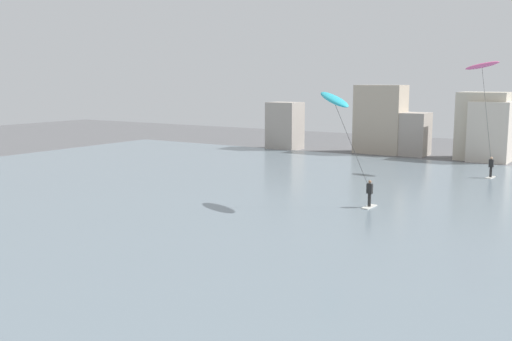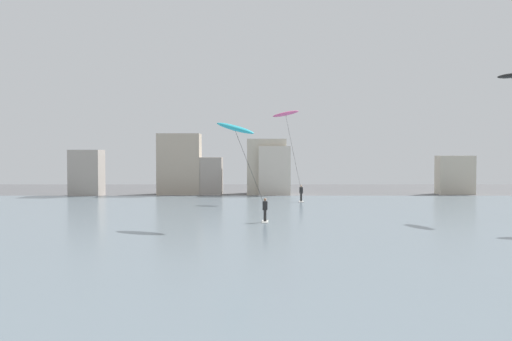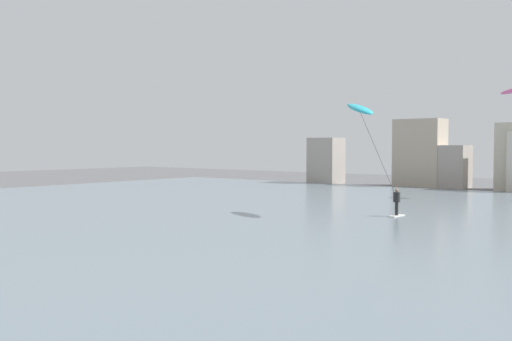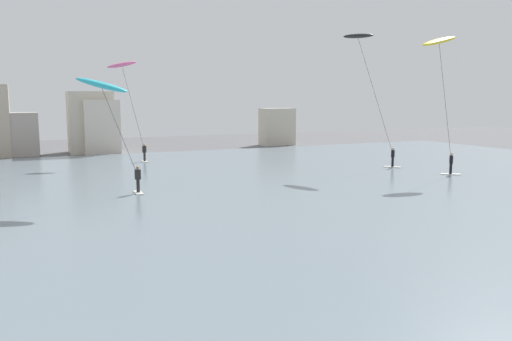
{
  "view_description": "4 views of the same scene",
  "coord_description": "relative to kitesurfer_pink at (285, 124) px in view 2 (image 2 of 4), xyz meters",
  "views": [
    {
      "loc": [
        11.36,
        0.55,
        7.66
      ],
      "look_at": [
        1.0,
        16.55,
        4.75
      ],
      "focal_mm": 41.63,
      "sensor_mm": 36.0,
      "label": 1
    },
    {
      "loc": [
        -2.48,
        -3.28,
        4.84
      ],
      "look_at": [
        -2.39,
        17.02,
        4.19
      ],
      "focal_mm": 37.64,
      "sensor_mm": 36.0,
      "label": 2
    },
    {
      "loc": [
        12.71,
        2.0,
        4.28
      ],
      "look_at": [
        0.13,
        17.63,
        3.42
      ],
      "focal_mm": 39.8,
      "sensor_mm": 36.0,
      "label": 3
    },
    {
      "loc": [
        -8.11,
        2.75,
        5.77
      ],
      "look_at": [
        -1.75,
        16.62,
        3.63
      ],
      "focal_mm": 36.01,
      "sensor_mm": 36.0,
      "label": 4
    }
  ],
  "objects": [
    {
      "name": "far_shore_buildings",
      "position": [
        -5.37,
        9.45,
        -4.73
      ],
      "size": [
        46.66,
        6.17,
        7.15
      ],
      "color": "#A89E93",
      "rests_on": "ground"
    },
    {
      "name": "kitesurfer_cyan",
      "position": [
        -4.38,
        -17.55,
        -1.74
      ],
      "size": [
        3.86,
        3.0,
        7.02
      ],
      "color": "silver",
      "rests_on": "water_bay"
    },
    {
      "name": "water_bay",
      "position": [
        -0.67,
        -19.59,
        -7.68
      ],
      "size": [
        84.0,
        52.0,
        0.1
      ],
      "primitive_type": "cube",
      "color": "slate",
      "rests_on": "ground"
    },
    {
      "name": "kitesurfer_pink",
      "position": [
        0.0,
        0.0,
        0.0
      ],
      "size": [
        3.05,
        2.75,
        9.18
      ],
      "color": "silver",
      "rests_on": "water_bay"
    }
  ]
}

